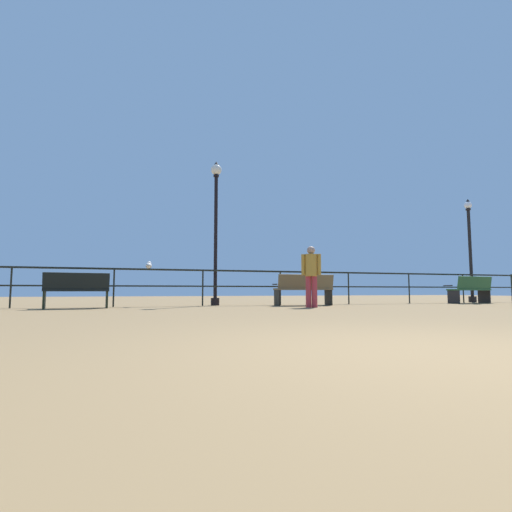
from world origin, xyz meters
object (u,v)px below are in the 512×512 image
object	(u,v)px
lamppost_right	(470,248)
seagull_on_rail	(149,265)
bench_near_left	(77,289)
bench_near_right	(304,288)
person_by_bench	(311,272)
lamppost_center	(216,219)
bench_far_right	(471,288)

from	to	relation	value
lamppost_right	seagull_on_rail	world-z (taller)	lamppost_right
bench_near_left	lamppost_right	world-z (taller)	lamppost_right
lamppost_right	seagull_on_rail	bearing A→B (deg)	-178.92
bench_near_right	lamppost_right	xyz separation A→B (m)	(7.48, 0.99, 1.55)
person_by_bench	seagull_on_rail	xyz separation A→B (m)	(-3.99, 2.01, 0.22)
lamppost_right	person_by_bench	size ratio (longest dim) A/B	2.48
bench_near_right	lamppost_center	distance (m)	3.37
bench_near_left	bench_far_right	xyz separation A→B (m)	(12.46, -0.01, 0.03)
lamppost_right	seagull_on_rail	xyz separation A→B (m)	(-11.87, -0.22, -0.93)
bench_near_left	lamppost_center	size ratio (longest dim) A/B	0.35
person_by_bench	seagull_on_rail	bearing A→B (deg)	153.23
bench_near_left	lamppost_right	size ratio (longest dim) A/B	0.38
bench_near_left	seagull_on_rail	size ratio (longest dim) A/B	3.42
bench_far_right	person_by_bench	xyz separation A→B (m)	(-6.74, -1.24, 0.40)
bench_near_right	lamppost_center	world-z (taller)	lamppost_center
bench_far_right	person_by_bench	bearing A→B (deg)	-169.54
bench_far_right	bench_near_left	bearing A→B (deg)	179.96
bench_near_left	person_by_bench	size ratio (longest dim) A/B	0.95
bench_far_right	bench_near_right	bearing A→B (deg)	179.96
lamppost_center	seagull_on_rail	size ratio (longest dim) A/B	9.91
person_by_bench	seagull_on_rail	distance (m)	4.48
bench_near_left	lamppost_right	xyz separation A→B (m)	(13.59, 0.98, 1.59)
seagull_on_rail	lamppost_right	bearing A→B (deg)	1.08
bench_near_right	bench_far_right	distance (m)	6.35
lamppost_center	person_by_bench	size ratio (longest dim) A/B	2.74
bench_near_right	lamppost_center	xyz separation A→B (m)	(-2.45, 0.99, 2.09)
bench_near_right	bench_near_left	bearing A→B (deg)	179.96
bench_near_left	seagull_on_rail	bearing A→B (deg)	23.77
bench_far_right	seagull_on_rail	size ratio (longest dim) A/B	3.64
lamppost_center	seagull_on_rail	world-z (taller)	lamppost_center
seagull_on_rail	bench_near_left	bearing A→B (deg)	-156.23
bench_near_right	lamppost_center	bearing A→B (deg)	158.02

